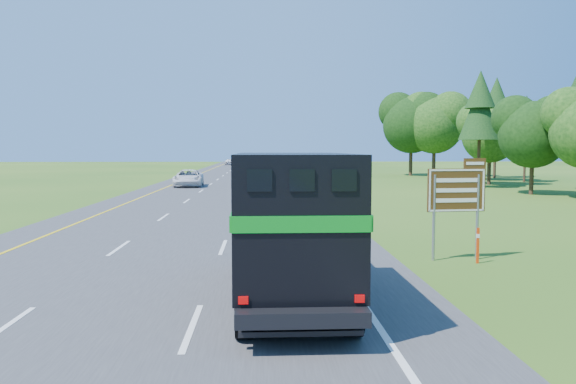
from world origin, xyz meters
name	(u,v)px	position (x,y,z in m)	size (l,w,h in m)	color
ground	(61,371)	(0.00, 0.00, 0.00)	(300.00, 300.00, 0.00)	#295416
road	(231,183)	(0.00, 50.00, 0.02)	(15.00, 260.00, 0.04)	#38383A
lane_markings	(231,182)	(0.00, 50.00, 0.04)	(11.15, 260.00, 0.01)	yellow
horse_truck	(291,222)	(3.87, 3.95, 1.85)	(2.48, 7.68, 3.39)	black
white_suv	(189,178)	(-3.61, 43.93, 0.82)	(2.60, 5.65, 1.57)	silver
far_car	(229,162)	(-3.93, 115.54, 0.73)	(1.63, 4.06, 1.38)	silver
exit_sign	(457,194)	(9.40, 8.54, 2.10)	(1.91, 0.24, 3.24)	gray
delineator	(478,244)	(9.87, 7.96, 0.60)	(0.09, 0.05, 1.11)	red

